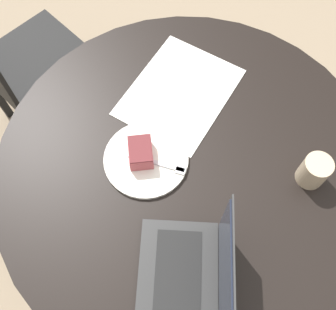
{
  "coord_description": "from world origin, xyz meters",
  "views": [
    {
      "loc": [
        -0.4,
        -0.27,
        1.79
      ],
      "look_at": [
        -0.04,
        0.05,
        0.79
      ],
      "focal_mm": 42.0,
      "sensor_mm": 36.0,
      "label": 1
    }
  ],
  "objects_px": {
    "plate": "(146,159)",
    "coffee_glass": "(314,171)",
    "chair": "(17,64)",
    "laptop": "(191,277)"
  },
  "relations": [
    {
      "from": "plate",
      "to": "laptop",
      "type": "xyz_separation_m",
      "value": [
        -0.17,
        -0.31,
        0.04
      ]
    },
    {
      "from": "coffee_glass",
      "to": "laptop",
      "type": "bearing_deg",
      "value": 170.9
    },
    {
      "from": "plate",
      "to": "coffee_glass",
      "type": "xyz_separation_m",
      "value": [
        0.27,
        -0.38,
        0.04
      ]
    },
    {
      "from": "plate",
      "to": "coffee_glass",
      "type": "distance_m",
      "value": 0.47
    },
    {
      "from": "chair",
      "to": "laptop",
      "type": "relative_size",
      "value": 2.68
    },
    {
      "from": "chair",
      "to": "coffee_glass",
      "type": "bearing_deg",
      "value": 13.52
    },
    {
      "from": "coffee_glass",
      "to": "chair",
      "type": "bearing_deg",
      "value": 100.44
    },
    {
      "from": "chair",
      "to": "laptop",
      "type": "distance_m",
      "value": 1.18
    },
    {
      "from": "chair",
      "to": "plate",
      "type": "xyz_separation_m",
      "value": [
        -0.05,
        -0.8,
        0.28
      ]
    },
    {
      "from": "chair",
      "to": "laptop",
      "type": "bearing_deg",
      "value": -8.1
    }
  ]
}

